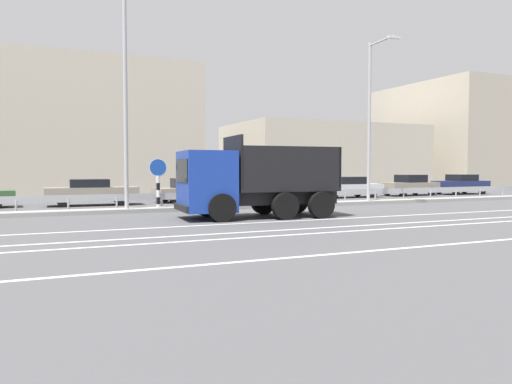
% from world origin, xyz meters
% --- Properties ---
extents(ground_plane, '(320.00, 320.00, 0.00)m').
position_xyz_m(ground_plane, '(0.00, 0.00, 0.00)').
color(ground_plane, '#4C4C4F').
extents(lane_strip_0, '(64.84, 0.16, 0.01)m').
position_xyz_m(lane_strip_0, '(-2.49, -3.51, 0.00)').
color(lane_strip_0, silver).
rests_on(lane_strip_0, ground_plane).
extents(lane_strip_1, '(64.84, 0.16, 0.01)m').
position_xyz_m(lane_strip_1, '(-2.49, -5.78, 0.00)').
color(lane_strip_1, silver).
rests_on(lane_strip_1, ground_plane).
extents(lane_strip_2, '(64.84, 0.16, 0.01)m').
position_xyz_m(lane_strip_2, '(-2.49, -6.88, 0.00)').
color(lane_strip_2, silver).
rests_on(lane_strip_2, ground_plane).
extents(lane_strip_3, '(64.84, 0.16, 0.01)m').
position_xyz_m(lane_strip_3, '(-2.49, -10.17, 0.00)').
color(lane_strip_3, silver).
rests_on(lane_strip_3, ground_plane).
extents(median_island, '(35.66, 1.10, 0.18)m').
position_xyz_m(median_island, '(0.00, 2.62, 0.09)').
color(median_island, gray).
rests_on(median_island, ground_plane).
extents(median_guardrail, '(64.84, 0.09, 0.78)m').
position_xyz_m(median_guardrail, '(-0.00, 3.54, 0.57)').
color(median_guardrail, '#9EA0A5').
rests_on(median_guardrail, ground_plane).
extents(dump_truck, '(6.46, 3.08, 3.21)m').
position_xyz_m(dump_truck, '(-3.36, -1.64, 1.29)').
color(dump_truck, '#19389E').
rests_on(dump_truck, ground_plane).
extents(median_road_sign, '(0.81, 0.16, 2.40)m').
position_xyz_m(median_road_sign, '(-5.56, 2.62, 1.29)').
color(median_road_sign, white).
rests_on(median_road_sign, ground_plane).
extents(street_lamp_1, '(0.71, 2.00, 10.70)m').
position_xyz_m(street_lamp_1, '(-6.95, 2.52, 5.82)').
color(street_lamp_1, '#ADADB2').
rests_on(street_lamp_1, ground_plane).
extents(street_lamp_2, '(0.71, 2.31, 8.72)m').
position_xyz_m(street_lamp_2, '(6.00, 2.35, 4.86)').
color(street_lamp_2, '#ADADB2').
rests_on(street_lamp_2, ground_plane).
extents(parked_car_3, '(4.70, 1.94, 1.39)m').
position_xyz_m(parked_car_3, '(-7.91, 7.63, 0.72)').
color(parked_car_3, gray).
rests_on(parked_car_3, ground_plane).
extents(parked_car_4, '(4.29, 2.18, 1.37)m').
position_xyz_m(parked_car_4, '(-2.35, 8.18, 0.69)').
color(parked_car_4, gray).
rests_on(parked_car_4, ground_plane).
extents(parked_car_5, '(3.99, 2.03, 1.37)m').
position_xyz_m(parked_car_5, '(3.26, 7.65, 0.71)').
color(parked_car_5, '#335B33').
rests_on(parked_car_5, ground_plane).
extents(parked_car_6, '(4.87, 1.87, 1.39)m').
position_xyz_m(parked_car_6, '(8.33, 7.97, 0.71)').
color(parked_car_6, silver).
rests_on(parked_car_6, ground_plane).
extents(parked_car_7, '(4.48, 1.98, 1.49)m').
position_xyz_m(parked_car_7, '(13.89, 8.21, 0.74)').
color(parked_car_7, gray).
rests_on(parked_car_7, ground_plane).
extents(parked_car_8, '(4.11, 2.10, 1.49)m').
position_xyz_m(parked_car_8, '(18.71, 8.12, 0.75)').
color(parked_car_8, navy).
rests_on(parked_car_8, ground_plane).
extents(background_building_0, '(23.61, 11.35, 9.74)m').
position_xyz_m(background_building_0, '(-10.89, 21.00, 4.87)').
color(background_building_0, beige).
rests_on(background_building_0, ground_plane).
extents(background_building_1, '(18.17, 11.16, 6.16)m').
position_xyz_m(background_building_1, '(15.92, 23.09, 3.08)').
color(background_building_1, beige).
rests_on(background_building_1, ground_plane).
extents(background_building_2, '(17.34, 15.56, 11.45)m').
position_xyz_m(background_building_2, '(37.10, 24.28, 5.72)').
color(background_building_2, '#B7AD99').
rests_on(background_building_2, ground_plane).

